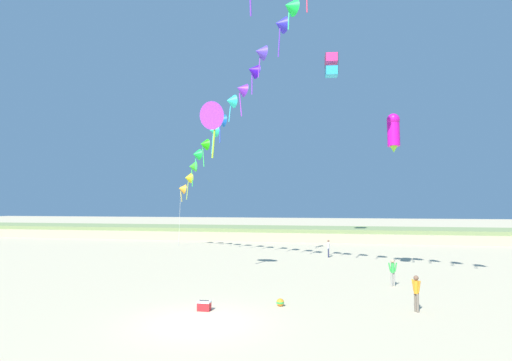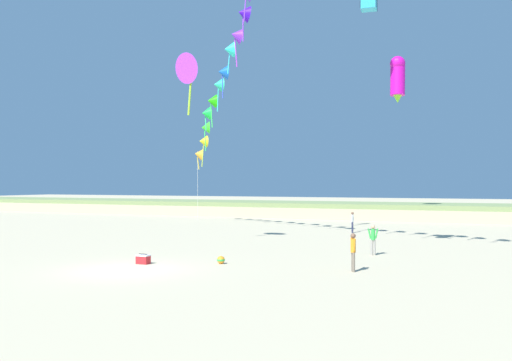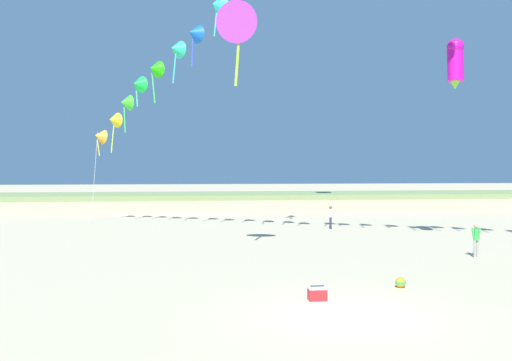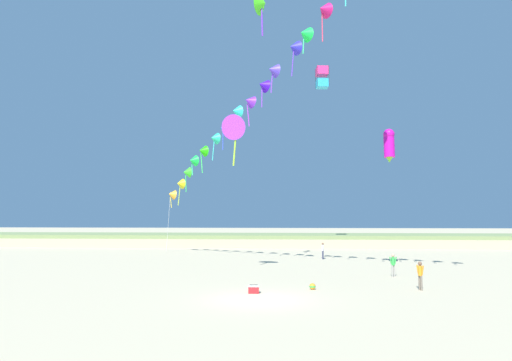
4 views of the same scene
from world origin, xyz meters
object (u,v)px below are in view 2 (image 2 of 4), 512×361
object	(u,v)px
beach_cooler	(143,259)
beach_ball	(221,260)
person_near_left	(352,221)
person_near_right	(373,238)
large_kite_low_lead	(190,68)
large_kite_outer_drift	(398,77)
person_mid_center	(353,249)

from	to	relation	value
beach_cooler	beach_ball	xyz separation A→B (m)	(3.27, 1.41, -0.03)
person_near_left	beach_cooler	size ratio (longest dim) A/B	2.72
person_near_right	beach_ball	xyz separation A→B (m)	(-5.86, -5.68, -0.72)
large_kite_low_lead	large_kite_outer_drift	bearing A→B (deg)	15.04
person_mid_center	large_kite_outer_drift	xyz separation A→B (m)	(0.50, 9.14, 8.80)
person_near_right	person_mid_center	size ratio (longest dim) A/B	0.97
person_near_right	large_kite_low_lead	xyz separation A→B (m)	(-11.02, 0.45, 9.69)
person_near_left	large_kite_outer_drift	bearing A→B (deg)	-61.75
person_near_left	large_kite_outer_drift	distance (m)	13.03
person_near_right	person_mid_center	world-z (taller)	person_mid_center
person_near_right	beach_cooler	xyz separation A→B (m)	(-9.12, -7.09, -0.69)
person_near_left	person_mid_center	bearing A→B (deg)	-77.06
large_kite_low_lead	person_near_left	bearing A→B (deg)	58.14
large_kite_low_lead	beach_ball	world-z (taller)	large_kite_low_lead
person_near_left	large_kite_outer_drift	xyz separation A→B (m)	(4.54, -8.44, 8.82)
person_near_left	beach_cooler	distance (m)	19.88
person_near_right	person_mid_center	distance (m)	5.53
person_near_left	person_near_right	xyz separation A→B (m)	(3.82, -12.05, -0.00)
person_mid_center	large_kite_outer_drift	size ratio (longest dim) A/B	0.60
beach_cooler	beach_ball	bearing A→B (deg)	23.36
person_near_left	beach_cooler	world-z (taller)	person_near_left
large_kite_outer_drift	beach_cooler	bearing A→B (deg)	-132.61
person_mid_center	beach_cooler	size ratio (longest dim) A/B	2.79
person_near_left	person_near_right	distance (m)	12.64
large_kite_low_lead	beach_cooler	bearing A→B (deg)	-75.87
person_mid_center	beach_ball	xyz separation A→B (m)	(-6.08, -0.15, -0.75)
person_mid_center	beach_cooler	distance (m)	9.51
person_near_left	large_kite_low_lead	xyz separation A→B (m)	(-7.21, -11.60, 9.69)
person_near_right	beach_cooler	bearing A→B (deg)	-142.14
person_mid_center	large_kite_low_lead	size ratio (longest dim) A/B	0.42
person_near_left	person_near_right	bearing A→B (deg)	-72.43
person_near_right	beach_ball	world-z (taller)	person_near_right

